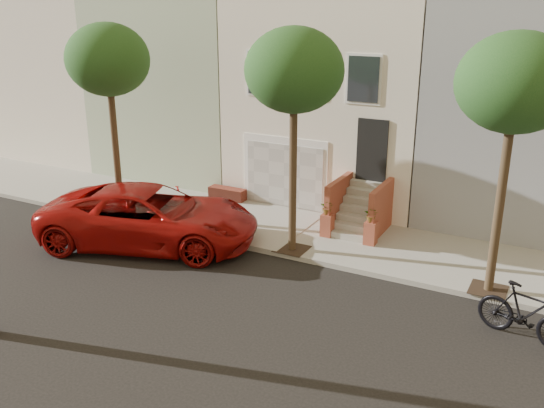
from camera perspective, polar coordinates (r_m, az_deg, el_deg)
The scene contains 8 objects.
ground at distance 14.75m, azimuth -8.38°, elevation -9.50°, with size 90.00×90.00×0.00m, color black.
sidewalk at distance 18.86m, azimuth 1.16°, elevation -2.50°, with size 40.00×3.70×0.15m, color gray.
house_row at distance 23.16m, azimuth 7.86°, elevation 10.54°, with size 33.10×11.70×7.00m.
tree_left at distance 19.60m, azimuth -15.69°, elevation 13.26°, with size 2.70×2.57×6.30m.
tree_mid at distance 15.90m, azimuth 2.17°, elevation 12.74°, with size 2.70×2.57×6.30m.
tree_right at distance 14.40m, azimuth 22.64°, elevation 10.67°, with size 2.70×2.57×6.30m.
pickup_truck at distance 17.96m, azimuth -11.80°, elevation -1.22°, with size 2.99×6.48×1.80m, color #960D0B.
motorcycle at distance 13.95m, azimuth 23.52°, elevation -9.77°, with size 0.61×2.15×1.29m, color black.
Camera 1 is at (7.86, -10.33, 7.00)m, focal length 38.67 mm.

